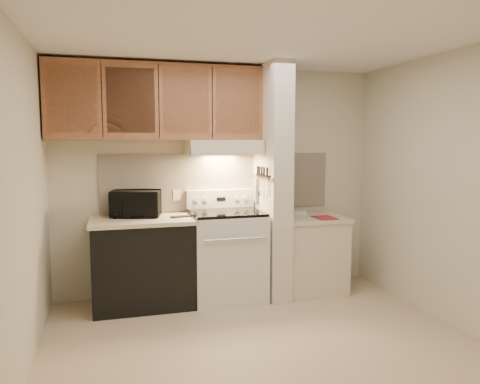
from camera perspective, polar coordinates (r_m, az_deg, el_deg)
name	(u,v)px	position (r m, az deg, el deg)	size (l,w,h in m)	color
floor	(260,342)	(4.16, 2.48, -17.77)	(3.60, 3.60, 0.00)	#CBB48F
ceiling	(262,38)	(3.88, 2.67, 18.27)	(3.60, 3.60, 0.00)	white
wall_back	(219,180)	(5.26, -2.59, 1.44)	(3.60, 0.02, 2.50)	beige
wall_left	(21,203)	(3.68, -25.11, -1.23)	(0.02, 3.00, 2.50)	beige
wall_right	(446,189)	(4.71, 23.85, 0.34)	(0.02, 3.00, 2.50)	beige
backsplash	(219,182)	(5.25, -2.56, 1.26)	(2.60, 0.02, 0.63)	white
range_body	(227,256)	(5.06, -1.64, -7.84)	(0.76, 0.65, 0.92)	silver
oven_window	(234,260)	(4.75, -0.69, -8.27)	(0.50, 0.01, 0.30)	black
oven_handle	(235,239)	(4.66, -0.57, -5.77)	(0.02, 0.02, 0.65)	silver
cooktop	(227,212)	(4.96, -1.66, -2.51)	(0.74, 0.64, 0.03)	black
range_backguard	(220,199)	(5.22, -2.42, -0.80)	(0.76, 0.08, 0.20)	silver
range_display	(221,199)	(5.18, -2.32, -0.86)	(0.10, 0.01, 0.04)	black
range_knob_left_outer	(196,200)	(5.12, -5.36, -0.97)	(0.05, 0.05, 0.02)	silver
range_knob_left_inner	(205,200)	(5.14, -4.26, -0.93)	(0.05, 0.05, 0.02)	silver
range_knob_right_inner	(237,198)	(5.22, -0.39, -0.80)	(0.05, 0.05, 0.02)	silver
range_knob_right_outer	(245,198)	(5.25, 0.66, -0.76)	(0.05, 0.05, 0.02)	silver
dishwasher_front	(143,264)	(4.94, -11.73, -8.61)	(1.00, 0.63, 0.87)	black
left_countertop	(142,220)	(4.84, -11.85, -3.40)	(1.04, 0.67, 0.04)	beige
spoon_rest	(182,216)	(4.85, -7.10, -2.97)	(0.23, 0.07, 0.02)	black
teal_jar	(145,210)	(5.05, -11.47, -2.20)	(0.09, 0.09, 0.10)	#2C645F
outlet	(177,195)	(5.16, -7.71, -0.38)	(0.08, 0.01, 0.12)	beige
microwave	(136,203)	(4.96, -12.58, -1.38)	(0.49, 0.33, 0.27)	black
partition_pillar	(272,182)	(5.07, 3.95, 1.25)	(0.22, 0.70, 2.50)	beige
pillar_trim	(262,177)	(5.03, 2.71, 1.78)	(0.01, 0.70, 0.04)	#9A5D3B
knife_strip	(263,176)	(4.98, 2.82, 1.97)	(0.02, 0.42, 0.04)	black
knife_blade_a	(267,187)	(4.83, 3.30, 0.64)	(0.01, 0.04, 0.16)	silver
knife_handle_a	(267,172)	(4.81, 3.33, 2.41)	(0.02, 0.02, 0.10)	black
knife_blade_b	(265,187)	(4.90, 3.01, 0.61)	(0.01, 0.04, 0.18)	silver
knife_handle_b	(264,172)	(4.90, 2.95, 2.49)	(0.02, 0.02, 0.10)	black
knife_blade_c	(262,187)	(4.99, 2.65, 0.60)	(0.01, 0.04, 0.20)	silver
knife_handle_c	(262,171)	(4.98, 2.67, 2.55)	(0.02, 0.02, 0.10)	black
knife_blade_d	(260,185)	(5.05, 2.42, 0.89)	(0.01, 0.04, 0.16)	silver
knife_handle_d	(259,171)	(5.05, 2.37, 2.60)	(0.02, 0.02, 0.10)	black
knife_blade_e	(257,185)	(5.13, 2.15, 0.86)	(0.01, 0.04, 0.18)	silver
knife_handle_e	(258,170)	(5.11, 2.16, 2.65)	(0.02, 0.02, 0.10)	black
oven_mitt	(256,190)	(5.20, 1.94, 0.22)	(0.03, 0.10, 0.25)	slate
right_cab_base	(310,255)	(5.38, 8.54, -7.65)	(0.70, 0.60, 0.81)	beige
right_countertop	(311,218)	(5.29, 8.61, -3.18)	(0.74, 0.64, 0.04)	beige
red_folder	(325,218)	(5.20, 10.30, -3.11)	(0.21, 0.28, 0.01)	#A3232C
white_box	(300,213)	(5.43, 7.35, -2.50)	(0.14, 0.10, 0.04)	white
range_hood	(223,147)	(5.03, -2.03, 5.50)	(0.78, 0.44, 0.15)	beige
hood_lip	(228,152)	(4.82, -1.43, 4.93)	(0.78, 0.04, 0.06)	beige
upper_cabinets	(157,102)	(4.97, -10.07, 10.70)	(2.18, 0.33, 0.77)	#9A5D3B
cab_door_a	(72,99)	(4.79, -19.81, 10.60)	(0.46, 0.01, 0.63)	#9A5D3B
cab_gap_a	(102,100)	(4.78, -16.49, 10.72)	(0.01, 0.01, 0.73)	black
cab_door_b	(131,101)	(4.79, -13.17, 10.81)	(0.46, 0.01, 0.63)	#9A5D3B
cab_gap_b	(159,101)	(4.81, -9.87, 10.86)	(0.01, 0.01, 0.73)	black
cab_door_c	(186,102)	(4.85, -6.61, 10.87)	(0.46, 0.01, 0.63)	#9A5D3B
cab_gap_c	(212,102)	(4.90, -3.40, 10.86)	(0.01, 0.01, 0.73)	black
cab_door_d	(238,103)	(4.96, -0.27, 10.80)	(0.46, 0.01, 0.63)	#9A5D3B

